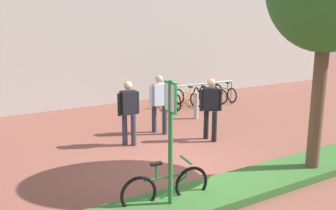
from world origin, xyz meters
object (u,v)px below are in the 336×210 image
at_px(bike_rack_cluster, 200,95).
at_px(bollard_steel, 196,106).
at_px(person_suited_navy, 211,105).
at_px(bike_at_sign, 166,188).
at_px(person_shirt_blue, 159,100).
at_px(person_suited_dark, 129,109).
at_px(parking_sign_post, 171,128).

relative_size(bike_rack_cluster, bollard_steel, 3.57).
bearing_deg(bike_rack_cluster, person_suited_navy, -122.56).
relative_size(bike_at_sign, person_shirt_blue, 0.97).
distance_m(bollard_steel, person_suited_dark, 3.42).
distance_m(parking_sign_post, person_suited_dark, 3.74).
height_order(bollard_steel, person_suited_navy, person_suited_navy).
bearing_deg(bike_rack_cluster, bike_at_sign, -130.02).
relative_size(parking_sign_post, person_shirt_blue, 1.34).
xyz_separation_m(parking_sign_post, bollard_steel, (4.01, 4.92, -1.06)).
height_order(bike_rack_cluster, person_suited_navy, person_suited_navy).
xyz_separation_m(bike_rack_cluster, person_shirt_blue, (-3.34, -2.57, 0.64)).
height_order(bike_at_sign, bollard_steel, bollard_steel).
distance_m(bike_at_sign, person_suited_dark, 3.54).
height_order(bike_at_sign, person_suited_dark, person_suited_dark).
relative_size(parking_sign_post, bike_rack_cluster, 0.72).
distance_m(bollard_steel, person_suited_navy, 2.39).
xyz_separation_m(bike_at_sign, person_suited_dark, (0.87, 3.37, 0.63)).
bearing_deg(person_suited_navy, parking_sign_post, -136.81).
bearing_deg(person_suited_navy, bike_rack_cluster, 57.44).
xyz_separation_m(bollard_steel, person_suited_navy, (-1.01, -2.10, 0.53)).
distance_m(bike_at_sign, bollard_steel, 6.16).
relative_size(person_suited_dark, person_suited_navy, 1.00).
bearing_deg(person_suited_dark, person_suited_navy, -20.11).
xyz_separation_m(bike_at_sign, bike_rack_cluster, (5.43, 6.46, -0.00)).
distance_m(bike_rack_cluster, person_shirt_blue, 4.26).
height_order(bollard_steel, person_suited_dark, person_suited_dark).
bearing_deg(bollard_steel, person_suited_navy, -115.71).
bearing_deg(bollard_steel, parking_sign_post, -129.21).
bearing_deg(parking_sign_post, person_shirt_blue, 62.64).
xyz_separation_m(parking_sign_post, person_shirt_blue, (2.13, 4.11, -0.53)).
xyz_separation_m(person_suited_dark, person_shirt_blue, (1.22, 0.53, 0.00)).
distance_m(parking_sign_post, bike_rack_cluster, 8.71).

